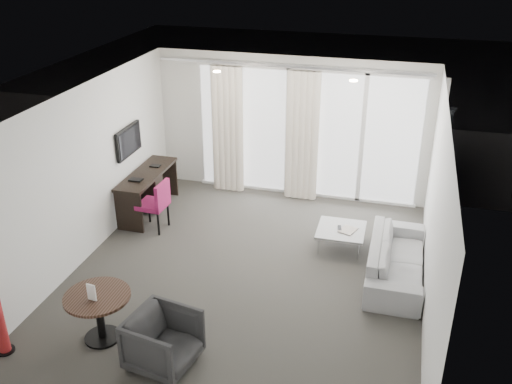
% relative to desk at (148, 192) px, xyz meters
% --- Properties ---
extents(floor, '(5.00, 6.00, 0.00)m').
position_rel_desk_xyz_m(floor, '(2.23, -1.56, -0.37)').
color(floor, '#3C3A35').
rests_on(floor, ground).
extents(ceiling, '(5.00, 6.00, 0.00)m').
position_rel_desk_xyz_m(ceiling, '(2.23, -1.56, 2.23)').
color(ceiling, white).
rests_on(ceiling, ground).
extents(wall_left, '(0.00, 6.00, 2.60)m').
position_rel_desk_xyz_m(wall_left, '(-0.27, -1.56, 0.93)').
color(wall_left, silver).
rests_on(wall_left, ground).
extents(wall_right, '(0.00, 6.00, 2.60)m').
position_rel_desk_xyz_m(wall_right, '(4.73, -1.56, 0.93)').
color(wall_right, silver).
rests_on(wall_right, ground).
extents(wall_front, '(5.00, 0.00, 2.60)m').
position_rel_desk_xyz_m(wall_front, '(2.23, -4.56, 0.93)').
color(wall_front, silver).
rests_on(wall_front, ground).
extents(window_panel, '(4.00, 0.02, 2.38)m').
position_rel_desk_xyz_m(window_panel, '(2.53, 1.43, 0.83)').
color(window_panel, white).
rests_on(window_panel, ground).
extents(window_frame, '(4.10, 0.06, 2.44)m').
position_rel_desk_xyz_m(window_frame, '(2.53, 1.41, 0.83)').
color(window_frame, white).
rests_on(window_frame, ground).
extents(curtain_left, '(0.60, 0.20, 2.38)m').
position_rel_desk_xyz_m(curtain_left, '(1.08, 1.26, 0.83)').
color(curtain_left, white).
rests_on(curtain_left, ground).
extents(curtain_right, '(0.60, 0.20, 2.38)m').
position_rel_desk_xyz_m(curtain_right, '(2.48, 1.26, 0.83)').
color(curtain_right, white).
rests_on(curtain_right, ground).
extents(curtain_track, '(4.80, 0.04, 0.04)m').
position_rel_desk_xyz_m(curtain_track, '(2.23, 1.26, 2.08)').
color(curtain_track, '#B2B2B7').
rests_on(curtain_track, ceiling).
extents(downlight_a, '(0.12, 0.12, 0.02)m').
position_rel_desk_xyz_m(downlight_a, '(1.33, 0.04, 2.22)').
color(downlight_a, '#FFE0B2').
rests_on(downlight_a, ceiling).
extents(downlight_b, '(0.12, 0.12, 0.02)m').
position_rel_desk_xyz_m(downlight_b, '(3.43, 0.04, 2.22)').
color(downlight_b, '#FFE0B2').
rests_on(downlight_b, ceiling).
extents(desk, '(0.50, 1.59, 0.75)m').
position_rel_desk_xyz_m(desk, '(0.00, 0.00, 0.00)').
color(desk, black).
rests_on(desk, floor).
extents(tv, '(0.05, 0.80, 0.50)m').
position_rel_desk_xyz_m(tv, '(-0.22, -0.11, 0.98)').
color(tv, black).
rests_on(tv, wall_left).
extents(desk_chair, '(0.50, 0.47, 0.87)m').
position_rel_desk_xyz_m(desk_chair, '(0.35, -0.56, 0.06)').
color(desk_chair, '#8E184B').
rests_on(desk_chair, floor).
extents(round_table, '(0.93, 0.93, 0.64)m').
position_rel_desk_xyz_m(round_table, '(0.90, -3.31, -0.05)').
color(round_table, '#372218').
rests_on(round_table, floor).
extents(menu_card, '(0.12, 0.04, 0.22)m').
position_rel_desk_xyz_m(menu_card, '(0.89, -3.40, 0.35)').
color(menu_card, white).
rests_on(menu_card, round_table).
extents(tub_armchair, '(0.85, 0.84, 0.67)m').
position_rel_desk_xyz_m(tub_armchair, '(1.83, -3.53, -0.04)').
color(tub_armchair, '#2A2A2B').
rests_on(tub_armchair, floor).
extents(coffee_table, '(0.74, 0.74, 0.33)m').
position_rel_desk_xyz_m(coffee_table, '(3.45, -0.35, -0.21)').
color(coffee_table, gray).
rests_on(coffee_table, floor).
extents(remote, '(0.07, 0.15, 0.02)m').
position_rel_desk_xyz_m(remote, '(3.42, -0.34, -0.01)').
color(remote, black).
rests_on(remote, coffee_table).
extents(magazine, '(0.30, 0.33, 0.02)m').
position_rel_desk_xyz_m(magazine, '(3.56, -0.37, -0.01)').
color(magazine, gray).
rests_on(magazine, coffee_table).
extents(sofa, '(0.77, 1.96, 0.57)m').
position_rel_desk_xyz_m(sofa, '(4.33, -0.95, -0.09)').
color(sofa, '#98989A').
rests_on(sofa, floor).
extents(terrace_slab, '(5.60, 3.00, 0.12)m').
position_rel_desk_xyz_m(terrace_slab, '(2.53, 2.94, -0.43)').
color(terrace_slab, '#4D4D50').
rests_on(terrace_slab, ground).
extents(rattan_chair_a, '(0.75, 0.75, 0.84)m').
position_rel_desk_xyz_m(rattan_chair_a, '(3.14, 2.67, 0.05)').
color(rattan_chair_a, brown).
rests_on(rattan_chair_a, terrace_slab).
extents(rattan_chair_b, '(0.67, 0.67, 0.81)m').
position_rel_desk_xyz_m(rattan_chair_b, '(4.03, 2.61, 0.03)').
color(rattan_chair_b, brown).
rests_on(rattan_chair_b, terrace_slab).
extents(rattan_table, '(0.58, 0.58, 0.48)m').
position_rel_desk_xyz_m(rattan_table, '(3.14, 2.02, -0.13)').
color(rattan_table, brown).
rests_on(rattan_table, terrace_slab).
extents(balustrade, '(5.50, 0.06, 1.05)m').
position_rel_desk_xyz_m(balustrade, '(2.53, 4.39, 0.13)').
color(balustrade, '#B2B2B7').
rests_on(balustrade, terrace_slab).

